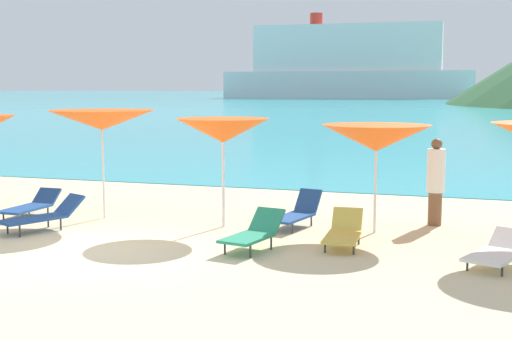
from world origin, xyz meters
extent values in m
cube|color=beige|center=(0.00, 10.00, -0.15)|extent=(50.00, 100.00, 0.30)
cube|color=#2DADBC|center=(0.00, 227.83, 0.01)|extent=(650.00, 440.00, 0.02)
cylinder|color=silver|center=(-1.41, 2.62, 1.11)|extent=(0.04, 0.04, 2.23)
cone|color=#EF5614|center=(-1.41, 2.62, 2.12)|extent=(2.50, 2.50, 0.43)
sphere|color=silver|center=(-1.41, 2.62, 2.26)|extent=(0.07, 0.07, 0.07)
cylinder|color=silver|center=(1.38, 2.54, 1.04)|extent=(0.06, 0.06, 2.08)
cone|color=#EF5614|center=(1.38, 2.54, 1.96)|extent=(2.08, 2.08, 0.49)
sphere|color=silver|center=(1.38, 2.54, 2.11)|extent=(0.07, 0.07, 0.07)
cylinder|color=silver|center=(4.38, 2.92, 0.99)|extent=(0.05, 0.05, 1.98)
cone|color=#EF5614|center=(4.38, 2.92, 1.85)|extent=(2.22, 2.22, 0.51)
sphere|color=silver|center=(4.38, 2.92, 2.01)|extent=(0.07, 0.07, 0.07)
cube|color=#D8BF4C|center=(4.05, 1.36, 0.21)|extent=(0.65, 1.16, 0.05)
cube|color=#D8BF4C|center=(4.01, 2.06, 0.40)|extent=(0.57, 0.36, 0.41)
cylinder|color=#333338|center=(3.83, 0.99, 0.09)|extent=(0.04, 0.04, 0.18)
cylinder|color=#333338|center=(4.32, 1.02, 0.09)|extent=(0.04, 0.04, 0.18)
cylinder|color=#333338|center=(3.78, 1.78, 0.09)|extent=(0.04, 0.04, 0.18)
cylinder|color=#333338|center=(4.27, 1.81, 0.09)|extent=(0.04, 0.04, 0.18)
cube|color=#1E478C|center=(-3.06, 2.10, 0.20)|extent=(0.61, 1.24, 0.05)
cube|color=#1E478C|center=(-3.05, 2.89, 0.36)|extent=(0.57, 0.39, 0.35)
cylinder|color=#333338|center=(-3.32, 1.72, 0.09)|extent=(0.04, 0.04, 0.18)
cylinder|color=#333338|center=(-2.82, 1.71, 0.09)|extent=(0.04, 0.04, 0.18)
cylinder|color=#333338|center=(-3.31, 2.58, 0.09)|extent=(0.04, 0.04, 0.18)
cylinder|color=#333338|center=(-2.81, 2.57, 0.09)|extent=(0.04, 0.04, 0.18)
cube|color=#268C66|center=(2.55, 0.59, 0.25)|extent=(0.79, 1.13, 0.05)
cube|color=#268C66|center=(2.70, 1.28, 0.44)|extent=(0.63, 0.52, 0.41)
cylinder|color=#333338|center=(2.25, 0.34, 0.11)|extent=(0.04, 0.04, 0.23)
cylinder|color=#333338|center=(2.74, 0.24, 0.11)|extent=(0.04, 0.04, 0.23)
cylinder|color=#333338|center=(2.39, 1.04, 0.11)|extent=(0.04, 0.04, 0.23)
cylinder|color=#333338|center=(2.88, 0.94, 0.11)|extent=(0.04, 0.04, 0.23)
cube|color=white|center=(6.56, 0.77, 0.20)|extent=(0.99, 1.28, 0.05)
cube|color=white|center=(6.82, 1.48, 0.34)|extent=(0.71, 0.60, 0.32)
cylinder|color=#333338|center=(6.18, 0.54, 0.09)|extent=(0.04, 0.04, 0.18)
cylinder|color=#333338|center=(6.68, 0.35, 0.09)|extent=(0.04, 0.04, 0.18)
cylinder|color=#333338|center=(6.46, 1.28, 0.09)|extent=(0.04, 0.04, 0.18)
cube|color=#1E478C|center=(-1.96, 0.86, 0.26)|extent=(1.01, 1.37, 0.05)
cube|color=#1E478C|center=(-1.62, 1.62, 0.44)|extent=(0.66, 0.62, 0.40)
cylinder|color=#333338|center=(-2.34, 0.59, 0.12)|extent=(0.04, 0.04, 0.23)
cylinder|color=#333338|center=(-1.92, 0.40, 0.12)|extent=(0.04, 0.04, 0.23)
cylinder|color=#333338|center=(-1.98, 1.39, 0.12)|extent=(0.04, 0.04, 0.23)
cylinder|color=#333338|center=(-1.56, 1.20, 0.12)|extent=(0.04, 0.04, 0.23)
cube|color=#1E478C|center=(2.75, 2.76, 0.23)|extent=(0.76, 1.29, 0.05)
cube|color=#1E478C|center=(2.90, 3.51, 0.46)|extent=(0.56, 0.46, 0.48)
cylinder|color=#333338|center=(2.45, 2.43, 0.10)|extent=(0.04, 0.04, 0.21)
cylinder|color=#333338|center=(2.89, 2.34, 0.10)|extent=(0.04, 0.04, 0.21)
cylinder|color=#333338|center=(2.62, 3.26, 0.10)|extent=(0.04, 0.04, 0.21)
cylinder|color=#333338|center=(3.06, 3.17, 0.10)|extent=(0.04, 0.04, 0.21)
cylinder|color=brown|center=(5.44, 4.06, 0.34)|extent=(0.28, 0.28, 0.68)
cylinder|color=white|center=(5.44, 4.06, 1.13)|extent=(0.37, 0.37, 0.89)
sphere|color=brown|center=(5.44, 4.06, 1.68)|extent=(0.22, 0.22, 0.22)
cube|color=white|center=(-27.42, 163.89, 3.37)|extent=(62.10, 11.09, 6.69)
cube|color=white|center=(-27.42, 163.89, 12.47)|extent=(46.60, 8.95, 11.52)
cylinder|color=red|center=(-35.14, 163.63, 19.73)|extent=(3.15, 3.15, 3.00)
camera|label=1|loc=(6.38, -10.49, 2.82)|focal=49.01mm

